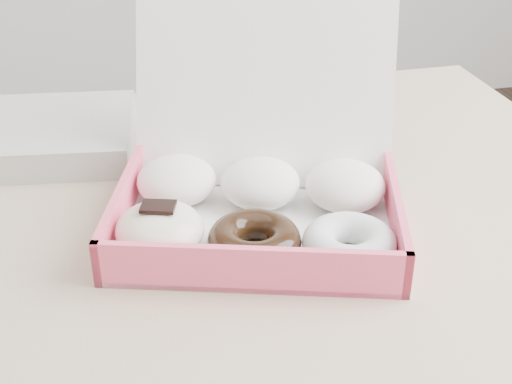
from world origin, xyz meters
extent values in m
cube|color=tan|center=(0.00, 0.00, 0.73)|extent=(1.20, 0.80, 0.04)
cylinder|color=tan|center=(0.55, 0.35, 0.35)|extent=(0.05, 0.05, 0.71)
cube|color=white|center=(0.15, -0.02, 0.75)|extent=(0.34, 0.29, 0.01)
cube|color=#FD5777|center=(0.12, -0.12, 0.77)|extent=(0.28, 0.09, 0.05)
cube|color=white|center=(0.18, 0.08, 0.77)|extent=(0.28, 0.09, 0.05)
cube|color=#FD5777|center=(0.02, 0.02, 0.77)|extent=(0.07, 0.21, 0.05)
cube|color=#FD5777|center=(0.28, -0.06, 0.77)|extent=(0.07, 0.21, 0.05)
cube|color=white|center=(0.19, 0.10, 0.86)|extent=(0.30, 0.16, 0.20)
ellipsoid|color=white|center=(0.08, 0.05, 0.78)|extent=(0.11, 0.11, 0.05)
ellipsoid|color=white|center=(0.16, 0.03, 0.78)|extent=(0.11, 0.11, 0.05)
ellipsoid|color=white|center=(0.25, 0.00, 0.78)|extent=(0.11, 0.11, 0.05)
ellipsoid|color=beige|center=(0.05, -0.04, 0.78)|extent=(0.11, 0.11, 0.05)
cube|color=black|center=(0.05, -0.04, 0.81)|extent=(0.04, 0.03, 0.00)
torus|color=black|center=(0.14, -0.07, 0.77)|extent=(0.11, 0.11, 0.03)
torus|color=white|center=(0.22, -0.10, 0.77)|extent=(0.11, 0.11, 0.03)
cube|color=beige|center=(-0.08, 0.24, 0.77)|extent=(0.26, 0.22, 0.04)
camera|label=1|loc=(0.00, -0.63, 1.15)|focal=50.00mm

